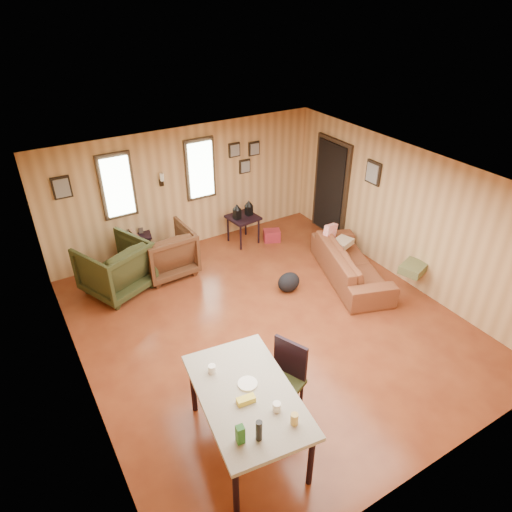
{
  "coord_description": "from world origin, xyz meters",
  "views": [
    {
      "loc": [
        -3.05,
        -4.68,
        4.69
      ],
      "look_at": [
        0.0,
        0.4,
        1.05
      ],
      "focal_mm": 32.0,
      "sensor_mm": 36.0,
      "label": 1
    }
  ],
  "objects_px": {
    "end_table": "(137,242)",
    "side_table": "(243,215)",
    "sofa": "(352,259)",
    "recliner_green": "(115,265)",
    "dining_table": "(247,399)",
    "recliner_brown": "(165,250)"
  },
  "relations": [
    {
      "from": "sofa",
      "to": "end_table",
      "type": "bearing_deg",
      "value": 68.32
    },
    {
      "from": "sofa",
      "to": "end_table",
      "type": "relative_size",
      "value": 3.14
    },
    {
      "from": "recliner_green",
      "to": "dining_table",
      "type": "relative_size",
      "value": 0.58
    },
    {
      "from": "dining_table",
      "to": "recliner_brown",
      "type": "bearing_deg",
      "value": 89.29
    },
    {
      "from": "recliner_brown",
      "to": "side_table",
      "type": "relative_size",
      "value": 1.08
    },
    {
      "from": "sofa",
      "to": "recliner_green",
      "type": "height_order",
      "value": "recliner_green"
    },
    {
      "from": "side_table",
      "to": "sofa",
      "type": "bearing_deg",
      "value": -64.99
    },
    {
      "from": "side_table",
      "to": "dining_table",
      "type": "bearing_deg",
      "value": -119.06
    },
    {
      "from": "sofa",
      "to": "recliner_green",
      "type": "xyz_separation_m",
      "value": [
        -3.71,
        1.79,
        0.1
      ]
    },
    {
      "from": "side_table",
      "to": "dining_table",
      "type": "relative_size",
      "value": 0.5
    },
    {
      "from": "sofa",
      "to": "recliner_brown",
      "type": "height_order",
      "value": "recliner_brown"
    },
    {
      "from": "sofa",
      "to": "end_table",
      "type": "xyz_separation_m",
      "value": [
        -3.06,
        2.62,
        -0.04
      ]
    },
    {
      "from": "end_table",
      "to": "recliner_brown",
      "type": "bearing_deg",
      "value": -68.21
    },
    {
      "from": "recliner_brown",
      "to": "recliner_green",
      "type": "xyz_separation_m",
      "value": [
        -0.94,
        -0.1,
        0.03
      ]
    },
    {
      "from": "recliner_brown",
      "to": "end_table",
      "type": "height_order",
      "value": "recliner_brown"
    },
    {
      "from": "end_table",
      "to": "side_table",
      "type": "bearing_deg",
      "value": -12.92
    },
    {
      "from": "end_table",
      "to": "side_table",
      "type": "xyz_separation_m",
      "value": [
        2.06,
        -0.47,
        0.24
      ]
    },
    {
      "from": "sofa",
      "to": "recliner_green",
      "type": "relative_size",
      "value": 2.05
    },
    {
      "from": "side_table",
      "to": "dining_table",
      "type": "distance_m",
      "value": 4.8
    },
    {
      "from": "recliner_green",
      "to": "dining_table",
      "type": "distance_m",
      "value": 3.87
    },
    {
      "from": "sofa",
      "to": "recliner_brown",
      "type": "bearing_deg",
      "value": 74.52
    },
    {
      "from": "recliner_brown",
      "to": "recliner_green",
      "type": "bearing_deg",
      "value": 3.55
    }
  ]
}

